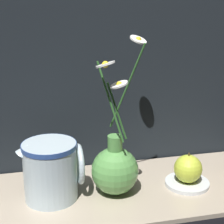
{
  "coord_description": "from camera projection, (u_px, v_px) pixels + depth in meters",
  "views": [
    {
      "loc": [
        -0.2,
        -0.85,
        0.51
      ],
      "look_at": [
        0.0,
        0.0,
        0.23
      ],
      "focal_mm": 60.0,
      "sensor_mm": 36.0,
      "label": 1
    }
  ],
  "objects": [
    {
      "name": "ground_plane",
      "position": [
        111.0,
        194.0,
        0.99
      ],
      "size": [
        6.0,
        6.0,
        0.0
      ],
      "primitive_type": "plane",
      "color": "black"
    },
    {
      "name": "shelf",
      "position": [
        111.0,
        192.0,
        0.99
      ],
      "size": [
        0.88,
        0.33,
        0.01
      ],
      "color": "tan",
      "rests_on": "ground_plane"
    },
    {
      "name": "vase_with_flowers",
      "position": [
        115.0,
        168.0,
        0.96
      ],
      "size": [
        0.17,
        0.18,
        0.4
      ],
      "color": "#59994C",
      "rests_on": "shelf"
    },
    {
      "name": "ceramic_pitcher",
      "position": [
        51.0,
        168.0,
        0.93
      ],
      "size": [
        0.16,
        0.14,
        0.16
      ],
      "color": "silver",
      "rests_on": "shelf"
    },
    {
      "name": "saucer_plate",
      "position": [
        187.0,
        183.0,
        1.01
      ],
      "size": [
        0.12,
        0.12,
        0.01
      ],
      "color": "silver",
      "rests_on": "shelf"
    },
    {
      "name": "orange_fruit",
      "position": [
        188.0,
        169.0,
        1.0
      ],
      "size": [
        0.08,
        0.08,
        0.08
      ],
      "color": "#B7C638",
      "rests_on": "saucer_plate"
    }
  ]
}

